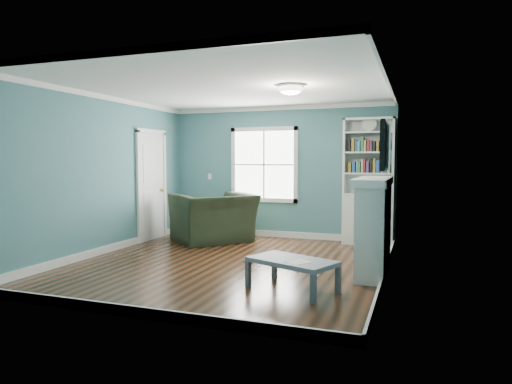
% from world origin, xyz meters
% --- Properties ---
extents(floor, '(5.00, 5.00, 0.00)m').
position_xyz_m(floor, '(0.00, 0.00, 0.00)').
color(floor, black).
rests_on(floor, ground).
extents(room_walls, '(5.00, 5.00, 5.00)m').
position_xyz_m(room_walls, '(0.00, 0.00, 1.58)').
color(room_walls, '#3C7577').
rests_on(room_walls, ground).
extents(trim, '(4.50, 5.00, 2.60)m').
position_xyz_m(trim, '(0.00, 0.00, 1.24)').
color(trim, white).
rests_on(trim, ground).
extents(window, '(1.40, 0.06, 1.50)m').
position_xyz_m(window, '(-0.30, 2.49, 1.45)').
color(window, white).
rests_on(window, room_walls).
extents(bookshelf, '(0.90, 0.35, 2.31)m').
position_xyz_m(bookshelf, '(1.77, 2.30, 0.92)').
color(bookshelf, silver).
rests_on(bookshelf, ground).
extents(fireplace, '(0.44, 1.58, 1.30)m').
position_xyz_m(fireplace, '(2.08, 0.20, 0.64)').
color(fireplace, black).
rests_on(fireplace, ground).
extents(tv, '(0.06, 1.10, 0.65)m').
position_xyz_m(tv, '(2.20, 0.20, 1.72)').
color(tv, black).
rests_on(tv, fireplace).
extents(door, '(0.12, 0.98, 2.17)m').
position_xyz_m(door, '(-2.22, 1.40, 1.07)').
color(door, silver).
rests_on(door, ground).
extents(ceiling_fixture, '(0.38, 0.38, 0.15)m').
position_xyz_m(ceiling_fixture, '(0.90, 0.10, 2.55)').
color(ceiling_fixture, white).
rests_on(ceiling_fixture, room_walls).
extents(light_switch, '(0.08, 0.01, 0.12)m').
position_xyz_m(light_switch, '(-1.50, 2.48, 1.20)').
color(light_switch, white).
rests_on(light_switch, room_walls).
extents(recliner, '(1.60, 1.65, 1.22)m').
position_xyz_m(recliner, '(-1.01, 1.60, 0.61)').
color(recliner, black).
rests_on(recliner, ground).
extents(coffee_table, '(1.15, 0.90, 0.37)m').
position_xyz_m(coffee_table, '(1.24, -1.02, 0.32)').
color(coffee_table, '#495058').
rests_on(coffee_table, ground).
extents(paper_sheet, '(0.32, 0.33, 0.00)m').
position_xyz_m(paper_sheet, '(1.35, -1.16, 0.37)').
color(paper_sheet, white).
rests_on(paper_sheet, coffee_table).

